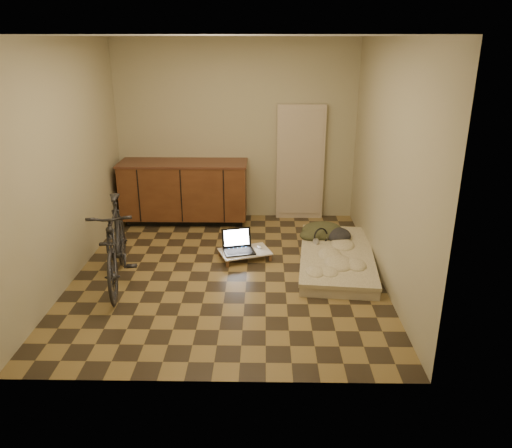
{
  "coord_description": "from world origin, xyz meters",
  "views": [
    {
      "loc": [
        0.41,
        -5.29,
        2.58
      ],
      "look_at": [
        0.32,
        0.14,
        0.55
      ],
      "focal_mm": 35.0,
      "sensor_mm": 36.0,
      "label": 1
    }
  ],
  "objects_px": {
    "bicycle": "(115,239)",
    "futon": "(337,258)",
    "lap_desk": "(245,252)",
    "laptop": "(238,247)"
  },
  "relations": [
    {
      "from": "bicycle",
      "to": "laptop",
      "type": "xyz_separation_m",
      "value": [
        1.3,
        0.69,
        -0.37
      ]
    },
    {
      "from": "futon",
      "to": "lap_desk",
      "type": "relative_size",
      "value": 2.66
    },
    {
      "from": "bicycle",
      "to": "futon",
      "type": "xyz_separation_m",
      "value": [
        2.5,
        0.54,
        -0.45
      ]
    },
    {
      "from": "lap_desk",
      "to": "laptop",
      "type": "bearing_deg",
      "value": 152.62
    },
    {
      "from": "lap_desk",
      "to": "laptop",
      "type": "height_order",
      "value": "laptop"
    },
    {
      "from": "bicycle",
      "to": "futon",
      "type": "distance_m",
      "value": 2.6
    },
    {
      "from": "futon",
      "to": "bicycle",
      "type": "bearing_deg",
      "value": -162.2
    },
    {
      "from": "bicycle",
      "to": "lap_desk",
      "type": "xyz_separation_m",
      "value": [
        1.38,
        0.67,
        -0.44
      ]
    },
    {
      "from": "futon",
      "to": "lap_desk",
      "type": "xyz_separation_m",
      "value": [
        -1.12,
        0.14,
        0.01
      ]
    },
    {
      "from": "futon",
      "to": "laptop",
      "type": "distance_m",
      "value": 1.21
    }
  ]
}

